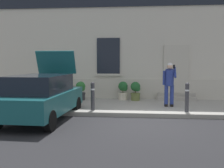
% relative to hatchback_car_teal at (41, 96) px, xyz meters
% --- Properties ---
extents(ground_plane, '(80.00, 80.00, 0.00)m').
position_rel_hatchback_car_teal_xyz_m(ground_plane, '(3.34, -0.16, -0.80)').
color(ground_plane, '#232326').
extents(sidewalk, '(24.00, 3.60, 0.15)m').
position_rel_hatchback_car_teal_xyz_m(sidewalk, '(3.34, 2.64, -0.72)').
color(sidewalk, '#99968E').
rests_on(sidewalk, ground).
extents(curb_edge, '(24.00, 0.12, 0.15)m').
position_rel_hatchback_car_teal_xyz_m(curb_edge, '(3.34, 0.78, -0.72)').
color(curb_edge, gray).
rests_on(curb_edge, ground).
extents(building_facade, '(24.00, 1.52, 7.50)m').
position_rel_hatchback_car_teal_xyz_m(building_facade, '(3.34, 5.12, 2.93)').
color(building_facade, beige).
rests_on(building_facade, ground).
extents(entrance_stoop, '(1.74, 0.64, 0.32)m').
position_rel_hatchback_car_teal_xyz_m(entrance_stoop, '(4.90, 4.17, -0.52)').
color(entrance_stoop, '#9E998E').
rests_on(entrance_stoop, sidewalk).
extents(hatchback_car_teal, '(1.90, 4.12, 2.34)m').
position_rel_hatchback_car_teal_xyz_m(hatchback_car_teal, '(0.00, 0.00, 0.00)').
color(hatchback_car_teal, '#165156').
rests_on(hatchback_car_teal, ground).
extents(bollard_near_person, '(0.15, 0.15, 1.04)m').
position_rel_hatchback_car_teal_xyz_m(bollard_near_person, '(4.88, 1.19, -0.09)').
color(bollard_near_person, '#333338').
rests_on(bollard_near_person, sidewalk).
extents(bollard_far_left, '(0.15, 0.15, 1.04)m').
position_rel_hatchback_car_teal_xyz_m(bollard_far_left, '(1.50, 1.19, -0.09)').
color(bollard_far_left, '#333338').
rests_on(bollard_far_left, sidewalk).
extents(person_on_phone, '(0.51, 0.52, 1.74)m').
position_rel_hatchback_car_teal_xyz_m(person_on_phone, '(4.37, 2.22, 0.35)').
color(person_on_phone, navy).
rests_on(person_on_phone, sidewalk).
extents(planter_terracotta, '(0.44, 0.44, 0.86)m').
position_rel_hatchback_car_teal_xyz_m(planter_terracotta, '(-1.45, 3.68, -0.19)').
color(planter_terracotta, '#B25B38').
rests_on(planter_terracotta, sidewalk).
extents(planter_charcoal, '(0.44, 0.44, 0.86)m').
position_rel_hatchback_car_teal_xyz_m(planter_charcoal, '(0.50, 3.72, -0.19)').
color(planter_charcoal, '#2D2D30').
rests_on(planter_charcoal, sidewalk).
extents(planter_cream, '(0.44, 0.44, 0.86)m').
position_rel_hatchback_car_teal_xyz_m(planter_cream, '(2.45, 3.94, -0.19)').
color(planter_cream, beige).
rests_on(planter_cream, sidewalk).
extents(planter_olive, '(0.44, 0.44, 0.86)m').
position_rel_hatchback_car_teal_xyz_m(planter_olive, '(3.03, 3.81, -0.19)').
color(planter_olive, '#606B38').
rests_on(planter_olive, sidewalk).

